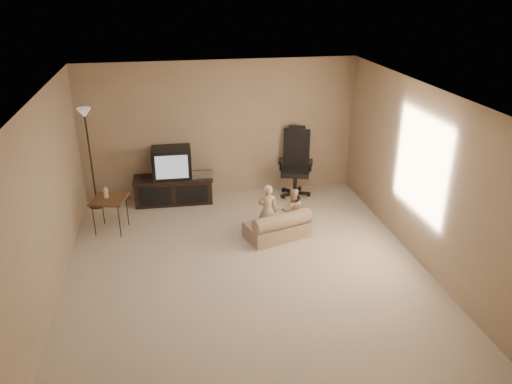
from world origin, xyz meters
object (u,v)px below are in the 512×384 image
office_chair (295,171)px  side_table (109,199)px  toddler_left (268,210)px  child_sofa (278,227)px  toddler_right (292,210)px  floor_lamp (87,136)px  tv_stand (173,180)px

office_chair → side_table: office_chair is taller
side_table → toddler_left: 2.54m
child_sofa → toddler_right: 0.38m
floor_lamp → child_sofa: 3.62m
tv_stand → child_sofa: 2.33m
floor_lamp → toddler_left: floor_lamp is taller
child_sofa → side_table: bearing=146.6°
side_table → toddler_right: size_ratio=1.04×
office_chair → toddler_left: (-0.85, -1.49, -0.04)m
side_table → child_sofa: size_ratio=0.71×
office_chair → floor_lamp: bearing=-164.5°
side_table → tv_stand: bearing=42.5°
side_table → floor_lamp: bearing=108.8°
floor_lamp → toddler_right: bearing=-26.1°
side_table → child_sofa: (2.61, -0.76, -0.36)m
side_table → toddler_right: (2.88, -0.56, -0.18)m
side_table → child_sofa: side_table is taller
tv_stand → side_table: (-1.04, -0.96, 0.12)m
toddler_left → tv_stand: bearing=-34.4°
floor_lamp → child_sofa: size_ratio=1.66×
office_chair → toddler_left: office_chair is taller
office_chair → floor_lamp: size_ratio=0.72×
office_chair → child_sofa: (-0.70, -1.65, -0.27)m
floor_lamp → side_table: bearing=-71.2°
side_table → toddler_right: 2.94m
office_chair → child_sofa: size_ratio=1.19×
floor_lamp → toddler_left: bearing=-29.8°
toddler_right → side_table: bearing=-12.7°
tv_stand → child_sofa: (1.56, -1.71, -0.24)m
office_chair → toddler_right: size_ratio=1.74×
tv_stand → toddler_left: bearing=-45.9°
side_table → toddler_left: (2.46, -0.60, -0.12)m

